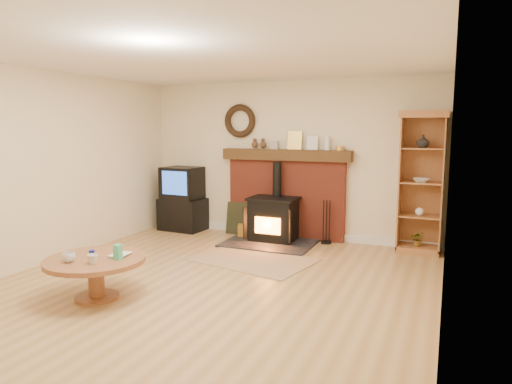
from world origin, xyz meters
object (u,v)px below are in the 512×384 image
at_px(wood_stove, 273,220).
at_px(tv_unit, 183,200).
at_px(curio_cabinet, 421,183).
at_px(coffee_table, 95,266).

height_order(wood_stove, tv_unit, wood_stove).
bearing_deg(wood_stove, tv_unit, 173.87).
distance_m(curio_cabinet, coffee_table, 4.60).
relative_size(wood_stove, coffee_table, 1.32).
relative_size(wood_stove, tv_unit, 1.23).
bearing_deg(tv_unit, curio_cabinet, 1.26).
relative_size(curio_cabinet, coffee_table, 1.95).
height_order(wood_stove, curio_cabinet, curio_cabinet).
relative_size(wood_stove, curio_cabinet, 0.68).
relative_size(tv_unit, curio_cabinet, 0.55).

